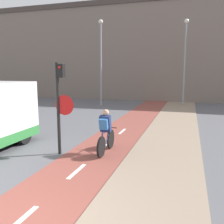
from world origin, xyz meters
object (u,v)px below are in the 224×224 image
object	(u,v)px
traffic_light_pole	(60,98)
street_lamp_far	(101,54)
street_lamp_sidewalk	(185,54)
cyclist_near	(106,133)

from	to	relation	value
traffic_light_pole	street_lamp_far	bearing A→B (deg)	103.42
street_lamp_far	traffic_light_pole	bearing A→B (deg)	-76.58
street_lamp_far	street_lamp_sidewalk	size ratio (longest dim) A/B	1.00
street_lamp_sidewalk	traffic_light_pole	bearing A→B (deg)	-104.64
street_lamp_far	street_lamp_sidewalk	bearing A→B (deg)	15.70
street_lamp_sidewalk	cyclist_near	xyz separation A→B (m)	(-2.21, -13.34, -3.49)
traffic_light_pole	cyclist_near	size ratio (longest dim) A/B	1.79
street_lamp_far	cyclist_near	bearing A→B (deg)	-69.57
street_lamp_sidewalk	cyclist_near	bearing A→B (deg)	-99.41
street_lamp_far	cyclist_near	xyz separation A→B (m)	(4.29, -11.52, -3.48)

